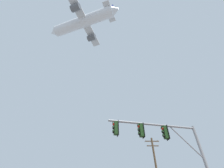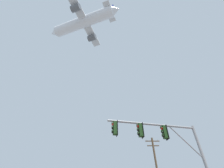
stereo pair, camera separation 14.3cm
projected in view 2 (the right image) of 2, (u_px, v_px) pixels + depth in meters
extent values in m
cylinder|color=gray|center=(152.00, 124.00, 11.37)|extent=(6.53, 1.35, 0.15)
cylinder|color=gray|center=(185.00, 141.00, 11.02)|extent=(2.02, 0.45, 2.21)
cube|color=#193814|center=(115.00, 128.00, 10.62)|extent=(0.31, 0.36, 0.90)
cylinder|color=#193814|center=(115.00, 121.00, 10.95)|extent=(0.05, 0.05, 0.12)
cube|color=black|center=(117.00, 128.00, 10.64)|extent=(0.11, 0.46, 1.04)
sphere|color=red|center=(113.00, 124.00, 10.77)|extent=(0.20, 0.20, 0.20)
cylinder|color=#193814|center=(112.00, 123.00, 10.80)|extent=(0.08, 0.21, 0.21)
sphere|color=black|center=(113.00, 128.00, 10.59)|extent=(0.20, 0.20, 0.20)
cylinder|color=#193814|center=(112.00, 127.00, 10.62)|extent=(0.08, 0.21, 0.21)
sphere|color=black|center=(113.00, 132.00, 10.41)|extent=(0.20, 0.20, 0.20)
cylinder|color=#193814|center=(112.00, 131.00, 10.44)|extent=(0.08, 0.21, 0.21)
cube|color=#193814|center=(140.00, 130.00, 10.89)|extent=(0.31, 0.36, 0.90)
cylinder|color=#193814|center=(140.00, 123.00, 11.21)|extent=(0.05, 0.05, 0.12)
cube|color=black|center=(142.00, 130.00, 10.91)|extent=(0.11, 0.46, 1.04)
sphere|color=red|center=(138.00, 126.00, 11.04)|extent=(0.20, 0.20, 0.20)
cylinder|color=#193814|center=(137.00, 126.00, 11.07)|extent=(0.08, 0.21, 0.21)
sphere|color=black|center=(138.00, 130.00, 10.86)|extent=(0.20, 0.20, 0.20)
cylinder|color=#193814|center=(137.00, 129.00, 10.89)|extent=(0.08, 0.21, 0.21)
sphere|color=black|center=(139.00, 134.00, 10.68)|extent=(0.20, 0.20, 0.20)
cylinder|color=#193814|center=(138.00, 133.00, 10.71)|extent=(0.08, 0.21, 0.21)
cube|color=#193814|center=(165.00, 132.00, 11.16)|extent=(0.31, 0.36, 0.90)
cylinder|color=#193814|center=(163.00, 126.00, 11.48)|extent=(0.05, 0.05, 0.12)
cube|color=black|center=(166.00, 132.00, 11.18)|extent=(0.11, 0.46, 1.04)
sphere|color=red|center=(162.00, 129.00, 11.31)|extent=(0.20, 0.20, 0.20)
cylinder|color=#193814|center=(161.00, 128.00, 11.34)|extent=(0.08, 0.21, 0.21)
sphere|color=black|center=(163.00, 132.00, 11.13)|extent=(0.20, 0.20, 0.20)
cylinder|color=#193814|center=(162.00, 131.00, 11.16)|extent=(0.08, 0.21, 0.21)
sphere|color=black|center=(164.00, 136.00, 10.95)|extent=(0.20, 0.20, 0.20)
cylinder|color=#193814|center=(163.00, 135.00, 10.98)|extent=(0.08, 0.21, 0.21)
cube|color=brown|center=(152.00, 141.00, 24.12)|extent=(2.20, 0.12, 0.12)
cube|color=brown|center=(153.00, 146.00, 23.67)|extent=(1.80, 0.12, 0.12)
cylinder|color=gray|center=(146.00, 140.00, 24.19)|extent=(0.10, 0.10, 0.18)
cylinder|color=gray|center=(158.00, 140.00, 24.20)|extent=(0.10, 0.10, 0.18)
cylinder|color=white|center=(84.00, 22.00, 52.00)|extent=(20.86, 11.02, 3.72)
cone|color=white|center=(54.00, 33.00, 55.13)|extent=(3.66, 4.22, 3.53)
cone|color=white|center=(116.00, 10.00, 48.89)|extent=(3.31, 3.79, 3.16)
cube|color=silver|center=(85.00, 22.00, 51.48)|extent=(9.51, 19.35, 0.42)
cylinder|color=#595B60|center=(76.00, 8.00, 46.79)|extent=(3.36, 2.96, 2.09)
cylinder|color=#595B60|center=(92.00, 38.00, 54.75)|extent=(3.36, 2.96, 2.09)
cube|color=navy|center=(109.00, 10.00, 50.89)|extent=(3.14, 1.43, 4.42)
cube|color=silver|center=(109.00, 12.00, 49.71)|extent=(4.47, 7.26, 0.23)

